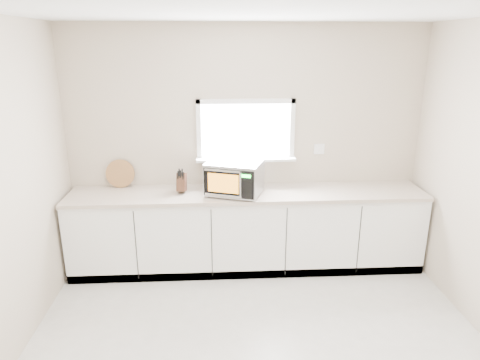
{
  "coord_description": "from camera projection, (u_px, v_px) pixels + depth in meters",
  "views": [
    {
      "loc": [
        -0.33,
        -2.74,
        2.49
      ],
      "look_at": [
        -0.09,
        1.55,
        1.1
      ],
      "focal_mm": 32.0,
      "sensor_mm": 36.0,
      "label": 1
    }
  ],
  "objects": [
    {
      "name": "back_wall",
      "position": [
        246.0,
        146.0,
        4.86
      ],
      "size": [
        4.0,
        0.17,
        2.7
      ],
      "color": "#B9A793",
      "rests_on": "ground"
    },
    {
      "name": "knife_block",
      "position": [
        182.0,
        182.0,
        4.67
      ],
      "size": [
        0.11,
        0.2,
        0.28
      ],
      "rotation": [
        0.0,
        0.0,
        -0.1
      ],
      "color": "#4F291C",
      "rests_on": "countertop"
    },
    {
      "name": "countertop",
      "position": [
        247.0,
        194.0,
        4.71
      ],
      "size": [
        3.92,
        0.64,
        0.04
      ],
      "primitive_type": "cube",
      "color": "#BDAB9C",
      "rests_on": "cabinets"
    },
    {
      "name": "microwave",
      "position": [
        235.0,
        177.0,
        4.59
      ],
      "size": [
        0.67,
        0.6,
        0.36
      ],
      "rotation": [
        0.0,
        0.0,
        -0.34
      ],
      "color": "black",
      "rests_on": "countertop"
    },
    {
      "name": "cabinets",
      "position": [
        247.0,
        231.0,
        4.87
      ],
      "size": [
        3.92,
        0.6,
        0.88
      ],
      "primitive_type": "cube",
      "color": "white",
      "rests_on": "ground"
    },
    {
      "name": "cutting_board",
      "position": [
        120.0,
        174.0,
        4.82
      ],
      "size": [
        0.32,
        0.08,
        0.32
      ],
      "primitive_type": "cylinder",
      "rotation": [
        1.4,
        0.0,
        0.0
      ],
      "color": "#AE7143",
      "rests_on": "countertop"
    },
    {
      "name": "coffee_grinder",
      "position": [
        255.0,
        183.0,
        4.65
      ],
      "size": [
        0.15,
        0.15,
        0.22
      ],
      "rotation": [
        0.0,
        0.0,
        -0.19
      ],
      "color": "#B6B8BE",
      "rests_on": "countertop"
    }
  ]
}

